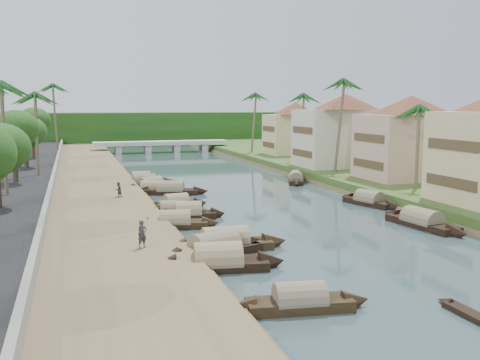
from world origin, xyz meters
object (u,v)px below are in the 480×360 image
object	(u,v)px
bridge	(162,144)
sampan_0	(300,302)
person_near	(142,234)
sampan_1	(218,262)

from	to	relation	value
bridge	sampan_0	size ratio (longest dim) A/B	3.84
sampan_0	person_near	size ratio (longest dim) A/B	4.12
person_near	sampan_1	bearing A→B (deg)	-64.54
sampan_1	person_near	size ratio (longest dim) A/B	4.85
person_near	bridge	bearing A→B (deg)	54.69
sampan_0	person_near	bearing A→B (deg)	127.63
bridge	sampan_1	xyz separation A→B (m)	(-9.93, -82.02, -1.30)
sampan_1	person_near	distance (m)	5.38
sampan_0	sampan_1	bearing A→B (deg)	113.43
sampan_0	person_near	world-z (taller)	person_near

